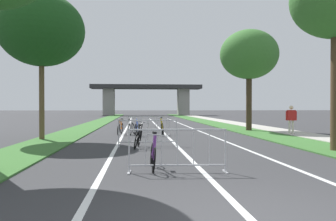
{
  "coord_description": "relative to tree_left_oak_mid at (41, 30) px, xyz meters",
  "views": [
    {
      "loc": [
        -1.56,
        -4.4,
        1.57
      ],
      "look_at": [
        -0.4,
        8.65,
        1.43
      ],
      "focal_mm": 36.15,
      "sensor_mm": 36.0,
      "label": 1
    }
  ],
  "objects": [
    {
      "name": "bicycle_purple_2",
      "position": [
        4.91,
        -7.93,
        -4.83
      ],
      "size": [
        0.44,
        1.62,
        0.93
      ],
      "rotation": [
        0.0,
        0.0,
        3.15
      ],
      "color": "black",
      "rests_on": "ground"
    },
    {
      "name": "bicycle_orange_0",
      "position": [
        3.53,
        3.06,
        -4.83
      ],
      "size": [
        0.55,
        1.59,
        0.92
      ],
      "rotation": [
        0.0,
        0.0,
        3.0
      ],
      "color": "black",
      "rests_on": "ground"
    },
    {
      "name": "grass_verge_left",
      "position": [
        0.63,
        16.9,
        -5.17
      ],
      "size": [
        2.18,
        70.76,
        0.05
      ],
      "primitive_type": "cube",
      "color": "#386B2D",
      "rests_on": "ground"
    },
    {
      "name": "lane_stripe_right_lane",
      "position": [
        8.51,
        8.43,
        -5.19
      ],
      "size": [
        0.14,
        40.93,
        0.01
      ],
      "primitive_type": "cube",
      "color": "silver",
      "rests_on": "ground"
    },
    {
      "name": "grass_verge_right",
      "position": [
        11.57,
        16.9,
        -5.17
      ],
      "size": [
        2.18,
        70.76,
        0.05
      ],
      "primitive_type": "cube",
      "color": "#386B2D",
      "rests_on": "ground"
    },
    {
      "name": "bicycle_black_4",
      "position": [
        4.55,
        -3.47,
        -4.81
      ],
      "size": [
        0.63,
        1.67,
        1.03
      ],
      "rotation": [
        0.0,
        0.0,
        -0.13
      ],
      "color": "black",
      "rests_on": "ground"
    },
    {
      "name": "tree_right_cypress_far",
      "position": [
        11.74,
        5.0,
        -0.23
      ],
      "size": [
        3.77,
        3.77,
        6.59
      ],
      "color": "#3D2D1E",
      "rests_on": "ground"
    },
    {
      "name": "overpass_bridge",
      "position": [
        6.1,
        46.43,
        -1.13
      ],
      "size": [
        20.27,
        4.3,
        5.65
      ],
      "color": "#2D2D30",
      "rests_on": "ground"
    },
    {
      "name": "crowd_barrier_nearest",
      "position": [
        5.48,
        -8.44,
        -4.67
      ],
      "size": [
        2.38,
        0.56,
        1.05
      ],
      "rotation": [
        0.0,
        0.0,
        -0.05
      ],
      "color": "#ADADB2",
      "rests_on": "ground"
    },
    {
      "name": "bicycle_yellow_3",
      "position": [
        5.87,
        2.06,
        -4.81
      ],
      "size": [
        0.56,
        1.75,
        1.0
      ],
      "rotation": [
        0.0,
        0.0,
        3.02
      ],
      "color": "black",
      "rests_on": "ground"
    },
    {
      "name": "lane_stripe_left_lane",
      "position": [
        3.69,
        8.43,
        -5.19
      ],
      "size": [
        0.14,
        40.93,
        0.01
      ],
      "primitive_type": "cube",
      "color": "silver",
      "rests_on": "ground"
    },
    {
      "name": "bicycle_blue_5",
      "position": [
        4.47,
        1.95,
        -4.83
      ],
      "size": [
        0.51,
        1.6,
        0.95
      ],
      "rotation": [
        0.0,
        0.0,
        0.13
      ],
      "color": "black",
      "rests_on": "ground"
    },
    {
      "name": "sidewalk_path_right",
      "position": [
        13.6,
        16.9,
        -5.15
      ],
      "size": [
        1.88,
        70.76,
        0.08
      ],
      "primitive_type": "cube",
      "color": "#ADA89E",
      "rests_on": "ground"
    },
    {
      "name": "lane_stripe_center",
      "position": [
        6.1,
        8.43,
        -5.19
      ],
      "size": [
        0.14,
        40.93,
        0.01
      ],
      "primitive_type": "cube",
      "color": "silver",
      "rests_on": "ground"
    },
    {
      "name": "crowd_barrier_third",
      "position": [
        5.14,
        2.52,
        -4.67
      ],
      "size": [
        2.38,
        0.52,
        1.05
      ],
      "rotation": [
        0.0,
        0.0,
        0.04
      ],
      "color": "#ADADB2",
      "rests_on": "ground"
    },
    {
      "name": "tree_left_oak_mid",
      "position": [
        0.0,
        0.0,
        0.0
      ],
      "size": [
        4.02,
        4.02,
        6.91
      ],
      "color": "brown",
      "rests_on": "ground"
    },
    {
      "name": "bicycle_silver_1",
      "position": [
        4.16,
        2.97,
        -4.83
      ],
      "size": [
        0.47,
        1.6,
        0.99
      ],
      "rotation": [
        0.0,
        0.0,
        -0.2
      ],
      "color": "black",
      "rests_on": "ground"
    },
    {
      "name": "crowd_barrier_second",
      "position": [
        4.93,
        -2.96,
        -4.67
      ],
      "size": [
        2.38,
        0.56,
        1.05
      ],
      "rotation": [
        0.0,
        0.0,
        0.05
      ],
      "color": "#ADADB2",
      "rests_on": "ground"
    },
    {
      "name": "pedestrian_waiting",
      "position": [
        13.1,
        1.79,
        -4.19
      ],
      "size": [
        0.59,
        0.36,
        1.65
      ],
      "rotation": [
        0.0,
        0.0,
        -0.21
      ],
      "color": "beige",
      "rests_on": "ground"
    }
  ]
}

